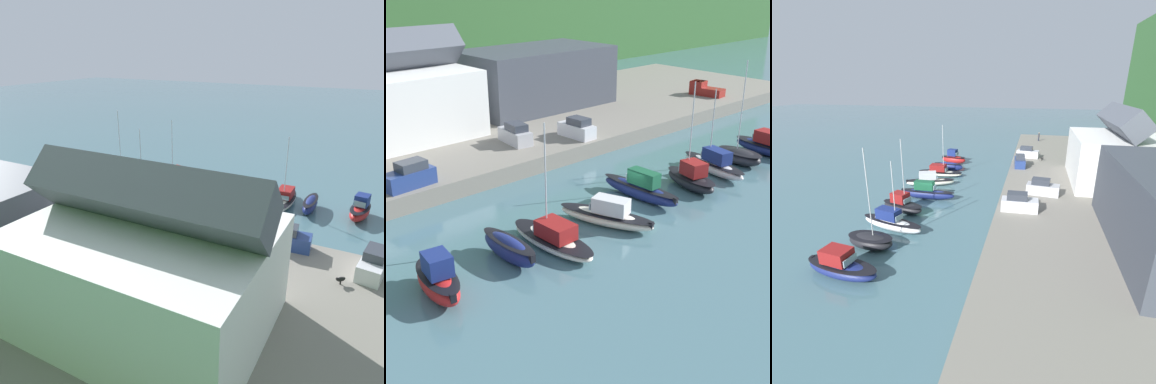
{
  "view_description": "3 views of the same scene",
  "coord_description": "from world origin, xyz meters",
  "views": [
    {
      "loc": [
        -20.73,
        42.6,
        18.76
      ],
      "look_at": [
        -0.28,
        3.96,
        1.85
      ],
      "focal_mm": 35.0,
      "sensor_mm": 36.0,
      "label": 1
    },
    {
      "loc": [
        -31.94,
        -27.48,
        18.06
      ],
      "look_at": [
        -4.93,
        1.46,
        1.6
      ],
      "focal_mm": 50.0,
      "sensor_mm": 36.0,
      "label": 2
    },
    {
      "loc": [
        38.26,
        13.79,
        15.8
      ],
      "look_at": [
        0.23,
        4.91,
        1.35
      ],
      "focal_mm": 28.0,
      "sensor_mm": 36.0,
      "label": 3
    }
  ],
  "objects": [
    {
      "name": "parked_car_1",
      "position": [
        -14.2,
        11.72,
        2.52
      ],
      "size": [
        4.34,
        2.16,
        2.16
      ],
      "rotation": [
        0.0,
        0.0,
        1.66
      ],
      "color": "navy",
      "rests_on": "quay_promenade"
    },
    {
      "name": "ground_plane",
      "position": [
        0.0,
        0.0,
        0.0
      ],
      "size": [
        320.0,
        320.0,
        0.0
      ],
      "primitive_type": "plane",
      "color": "#476B75"
    },
    {
      "name": "quay_promenade",
      "position": [
        0.0,
        24.0,
        0.8
      ],
      "size": [
        98.85,
        27.81,
        1.6
      ],
      "color": "gray",
      "rests_on": "ground_plane"
    },
    {
      "name": "parked_car_0",
      "position": [
        -0.65,
        15.44,
        2.52
      ],
      "size": [
        2.31,
        4.39,
        2.16
      ],
      "rotation": [
        0.0,
        0.0,
        -0.13
      ],
      "color": "#B7B7BC",
      "rests_on": "quay_promenade"
    },
    {
      "name": "moored_boat_2",
      "position": [
        -10.52,
        -1.97,
        0.74
      ],
      "size": [
        2.56,
        7.9,
        8.92
      ],
      "rotation": [
        0.0,
        0.0,
        0.01
      ],
      "color": "white",
      "rests_on": "ground_plane"
    },
    {
      "name": "dog_on_quay",
      "position": [
        -19.42,
        15.6,
        2.06
      ],
      "size": [
        0.79,
        0.77,
        0.68
      ],
      "rotation": [
        0.0,
        0.0,
        5.48
      ],
      "color": "black",
      "rests_on": "quay_promenade"
    },
    {
      "name": "moored_boat_6",
      "position": [
        10.41,
        -1.14,
        0.9
      ],
      "size": [
        3.7,
        8.13,
        8.02
      ],
      "rotation": [
        0.0,
        0.0,
        -0.24
      ],
      "color": "silver",
      "rests_on": "ground_plane"
    },
    {
      "name": "harbor_clubhouse",
      "position": [
        -8.55,
        25.7,
        5.62
      ],
      "size": [
        15.68,
        12.12,
        11.18
      ],
      "color": "white",
      "rests_on": "quay_promenade"
    },
    {
      "name": "moored_boat_5",
      "position": [
        5.65,
        -1.95,
        0.96
      ],
      "size": [
        3.65,
        6.28,
        9.46
      ],
      "rotation": [
        0.0,
        0.0,
        -0.26
      ],
      "color": "black",
      "rests_on": "ground_plane"
    },
    {
      "name": "parked_car_3",
      "position": [
        -21.5,
        12.82,
        2.52
      ],
      "size": [
        2.39,
        4.42,
        2.16
      ],
      "rotation": [
        0.0,
        0.0,
        -0.15
      ],
      "color": "silver",
      "rests_on": "quay_promenade"
    },
    {
      "name": "parked_car_2",
      "position": [
        5.45,
        12.73,
        2.52
      ],
      "size": [
        1.9,
        4.24,
        2.16
      ],
      "rotation": [
        0.0,
        0.0,
        0.02
      ],
      "color": "silver",
      "rests_on": "quay_promenade"
    },
    {
      "name": "moored_boat_3",
      "position": [
        -5.14,
        -2.02,
        0.81
      ],
      "size": [
        4.37,
        8.09,
        2.26
      ],
      "rotation": [
        0.0,
        0.0,
        0.33
      ],
      "color": "white",
      "rests_on": "ground_plane"
    },
    {
      "name": "moored_boat_4",
      "position": [
        0.54,
        -0.46,
        0.96
      ],
      "size": [
        1.62,
        8.06,
        2.63
      ],
      "rotation": [
        0.0,
        0.0,
        0.01
      ],
      "color": "navy",
      "rests_on": "ground_plane"
    },
    {
      "name": "moored_boat_8",
      "position": [
        19.38,
        -1.45,
        0.93
      ],
      "size": [
        3.27,
        7.28,
        2.56
      ],
      "rotation": [
        0.0,
        0.0,
        -0.13
      ],
      "color": "navy",
      "rests_on": "ground_plane"
    },
    {
      "name": "moored_boat_1",
      "position": [
        -13.84,
        -1.32,
        0.89
      ],
      "size": [
        1.53,
        5.48,
        1.69
      ],
      "rotation": [
        0.0,
        0.0,
        -0.01
      ],
      "color": "navy",
      "rests_on": "ground_plane"
    },
    {
      "name": "moored_boat_0",
      "position": [
        -19.42,
        -1.87,
        1.08
      ],
      "size": [
        2.77,
        5.41,
        2.9
      ],
      "rotation": [
        0.0,
        0.0,
        -0.16
      ],
      "color": "red",
      "rests_on": "ground_plane"
    },
    {
      "name": "moored_boat_7",
      "position": [
        14.63,
        -1.35,
        0.81
      ],
      "size": [
        3.04,
        5.2,
        10.25
      ],
      "rotation": [
        0.0,
        0.0,
        -0.12
      ],
      "color": "black",
      "rests_on": "ground_plane"
    }
  ]
}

